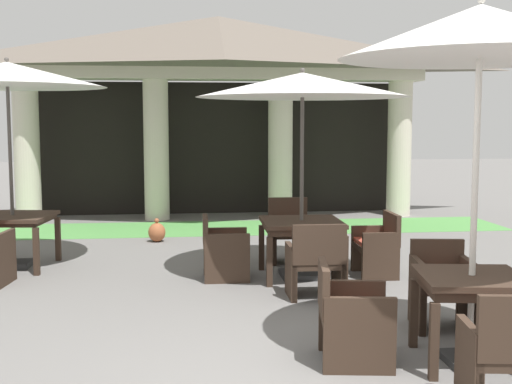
% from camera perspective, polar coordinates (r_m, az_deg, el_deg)
% --- Properties ---
extents(background_pavilion, '(8.87, 2.75, 4.12)m').
position_cam_1_polar(background_pavilion, '(13.98, -3.23, 10.65)').
color(background_pavilion, beige).
rests_on(background_pavilion, ground).
extents(lawn_strip, '(10.67, 1.80, 0.01)m').
position_cam_1_polar(lawn_strip, '(12.70, -2.78, -3.06)').
color(lawn_strip, '#519347').
rests_on(lawn_strip, ground).
extents(patio_table_near_foreground, '(1.13, 1.13, 0.73)m').
position_cam_1_polar(patio_table_near_foreground, '(9.78, -19.98, -2.37)').
color(patio_table_near_foreground, '#38281E').
rests_on(patio_table_near_foreground, ground).
extents(patio_umbrella_near_foreground, '(2.63, 2.63, 2.86)m').
position_cam_1_polar(patio_umbrella_near_foreground, '(9.70, -20.40, 9.24)').
color(patio_umbrella_near_foreground, '#2D2D2D').
rests_on(patio_umbrella_near_foreground, ground).
extents(patio_table_mid_left, '(1.02, 1.02, 0.74)m').
position_cam_1_polar(patio_table_mid_left, '(8.65, 3.88, -3.05)').
color(patio_table_mid_left, '#38281E').
rests_on(patio_table_mid_left, ground).
extents(patio_umbrella_mid_left, '(2.70, 2.70, 2.68)m').
position_cam_1_polar(patio_umbrella_mid_left, '(8.55, 3.97, 8.91)').
color(patio_umbrella_mid_left, '#2D2D2D').
rests_on(patio_umbrella_mid_left, ground).
extents(patio_chair_mid_left_north, '(0.60, 0.59, 0.90)m').
position_cam_1_polar(patio_chair_mid_left_north, '(9.67, 2.89, -3.52)').
color(patio_chair_mid_left_north, '#38281E').
rests_on(patio_chair_mid_left_north, ground).
extents(patio_chair_mid_left_west, '(0.59, 0.56, 0.81)m').
position_cam_1_polar(patio_chair_mid_left_west, '(8.59, -2.78, -4.87)').
color(patio_chair_mid_left_west, '#38281E').
rests_on(patio_chair_mid_left_west, ground).
extents(patio_chair_mid_left_east, '(0.50, 0.65, 0.82)m').
position_cam_1_polar(patio_chair_mid_left_east, '(8.91, 10.30, -4.52)').
color(patio_chair_mid_left_east, '#38281E').
rests_on(patio_chair_mid_left_east, ground).
extents(patio_chair_mid_left_south, '(0.64, 0.56, 0.88)m').
position_cam_1_polar(patio_chair_mid_left_south, '(7.71, 5.10, -6.05)').
color(patio_chair_mid_left_south, '#38281E').
rests_on(patio_chair_mid_left_south, ground).
extents(patio_table_mid_right, '(0.96, 0.96, 0.75)m').
position_cam_1_polar(patio_table_mid_right, '(5.87, 17.85, -7.77)').
color(patio_table_mid_right, '#38281E').
rests_on(patio_table_mid_right, ground).
extents(patio_umbrella_mid_right, '(2.26, 2.26, 2.99)m').
position_cam_1_polar(patio_umbrella_mid_right, '(5.75, 18.53, 12.65)').
color(patio_umbrella_mid_right, '#2D2D2D').
rests_on(patio_umbrella_mid_right, ground).
extents(patio_chair_mid_right_west, '(0.67, 0.71, 0.83)m').
position_cam_1_polar(patio_chair_mid_right_west, '(5.74, 8.07, -10.37)').
color(patio_chair_mid_right_west, '#38281E').
rests_on(patio_chair_mid_right_west, ground).
extents(patio_chair_mid_right_north, '(0.63, 0.65, 0.83)m').
position_cam_1_polar(patio_chair_mid_right_north, '(6.84, 15.51, -7.74)').
color(patio_chair_mid_right_north, '#38281E').
rests_on(patio_chair_mid_right_north, ground).
extents(patio_chair_mid_right_south, '(0.69, 0.59, 0.89)m').
position_cam_1_polar(patio_chair_mid_right_south, '(5.02, 20.95, -12.95)').
color(patio_chair_mid_right_south, '#38281E').
rests_on(patio_chair_mid_right_south, ground).
extents(terracotta_urn, '(0.29, 0.29, 0.40)m').
position_cam_1_polar(terracotta_urn, '(11.36, -8.43, -3.39)').
color(terracotta_urn, '#9E5633').
rests_on(terracotta_urn, ground).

